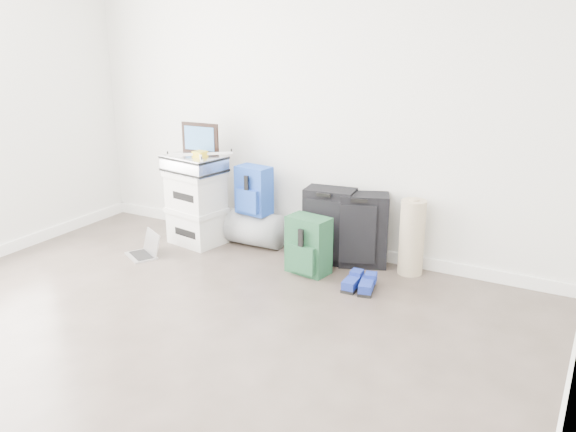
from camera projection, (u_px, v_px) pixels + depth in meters
The scene contains 14 objects.
ground at pixel (109, 386), 3.38m from camera, with size 5.00×5.00×0.00m, color #3B322B.
room_envelope at pixel (79, 68), 2.87m from camera, with size 4.52×5.02×2.71m.
boxes_stack at pixel (196, 207), 5.48m from camera, with size 0.53×0.45×0.67m.
briefcase at pixel (194, 164), 5.36m from camera, with size 0.50×0.37×0.14m, color #B2B2B7.
painting at pixel (200, 138), 5.37m from camera, with size 0.37×0.05×0.27m.
drone at pixel (200, 154), 5.27m from camera, with size 0.45×0.45×0.05m.
duffel_bag at pixel (256, 229), 5.47m from camera, with size 0.31×0.31×0.50m, color gray.
blue_backpack at pixel (253, 191), 5.34m from camera, with size 0.32×0.25×0.42m.
large_suitcase at pixel (329, 226), 5.05m from camera, with size 0.43×0.31×0.63m.
green_backpack at pixel (308, 246), 4.84m from camera, with size 0.36×0.29×0.47m.
carry_on at pixel (363, 230), 4.97m from camera, with size 0.44×0.37×0.61m.
shoes at pixel (360, 284), 4.59m from camera, with size 0.25×0.27×0.09m.
rolled_rug at pixel (412, 237), 4.81m from camera, with size 0.20×0.20×0.61m, color tan.
laptop at pixel (146, 250), 5.25m from camera, with size 0.36×0.32×0.21m.
Camera 1 is at (2.28, -2.09, 1.93)m, focal length 38.00 mm.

